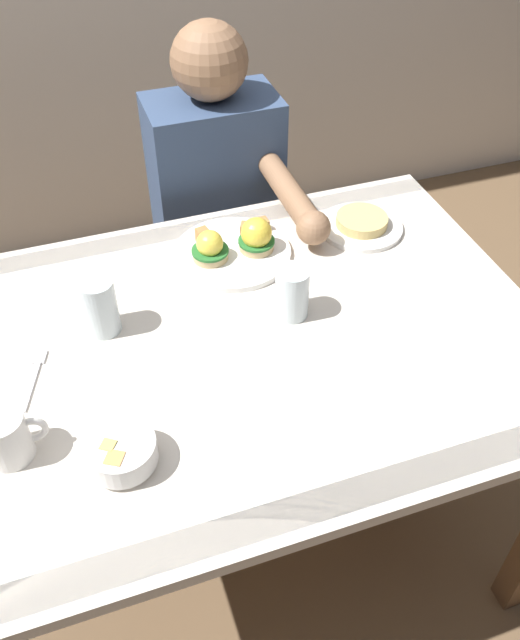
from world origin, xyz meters
The scene contains 10 objects.
ground_plane centered at (0.00, 0.00, 0.00)m, with size 6.00×6.00×0.00m, color brown.
dining_table centered at (0.00, 0.00, 0.63)m, with size 1.20×0.90×0.74m.
eggs_benedict_plate centered at (0.05, 0.26, 0.77)m, with size 0.27×0.27×0.09m.
fruit_bowl centered at (-0.30, -0.22, 0.77)m, with size 0.12×0.12×0.06m.
coffee_mug centered at (-0.48, -0.14, 0.79)m, with size 0.11×0.08×0.09m.
fork centered at (-0.43, 0.03, 0.74)m, with size 0.07×0.15×0.00m.
water_glass_near centered at (-0.28, 0.12, 0.80)m, with size 0.07×0.07×0.12m.
water_glass_far centered at (0.10, 0.04, 0.79)m, with size 0.07×0.07×0.11m.
side_plate centered at (0.37, 0.27, 0.75)m, with size 0.20×0.20×0.04m.
diner_person centered at (0.11, 0.60, 0.65)m, with size 0.34×0.54×1.14m.
Camera 1 is at (-0.30, -0.92, 1.70)m, focal length 37.66 mm.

